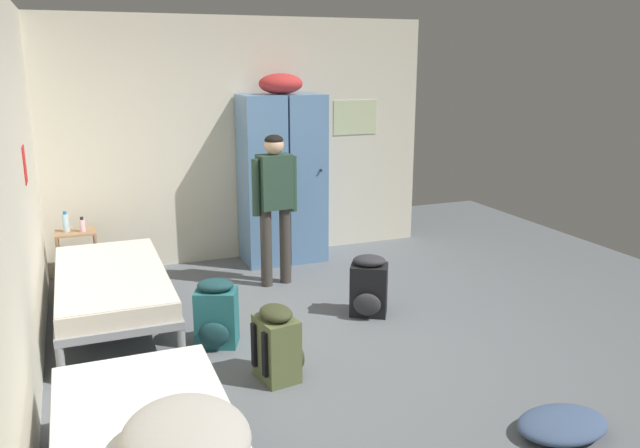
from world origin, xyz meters
TOP-DOWN VIEW (x-y plane):
  - ground_plane at (0.00, 0.00)m, footprint 8.31×8.31m
  - room_backdrop at (-1.16, 1.20)m, footprint 4.35×5.25m
  - locker_bank at (0.36, 2.32)m, footprint 0.90×0.55m
  - shelf_unit at (-1.81, 2.24)m, footprint 0.38×0.30m
  - bed_left_rear at (-1.56, 1.09)m, footprint 0.90×1.90m
  - bedding_heap at (-1.43, -1.75)m, footprint 0.57×0.68m
  - person_traveler at (0.04, 1.58)m, footprint 0.48×0.23m
  - water_bottle at (-1.89, 2.26)m, footprint 0.06×0.06m
  - lotion_bottle at (-1.74, 2.20)m, footprint 0.06×0.06m
  - backpack_black at (0.56, 0.51)m, footprint 0.40×0.41m
  - backpack_teal at (-0.83, 0.39)m, footprint 0.39×0.40m
  - backpack_olive at (-0.54, -0.31)m, footprint 0.37×0.35m
  - clothes_pile_denim at (0.84, -1.61)m, footprint 0.59×0.41m

SIDE VIEW (x-z plane):
  - ground_plane at x=0.00m, z-range 0.00..0.00m
  - clothes_pile_denim at x=0.84m, z-range 0.00..0.13m
  - backpack_black at x=0.56m, z-range -0.02..0.53m
  - backpack_teal at x=-0.83m, z-range -0.02..0.53m
  - backpack_olive at x=-0.54m, z-range -0.02..0.53m
  - shelf_unit at x=-1.81m, z-range 0.06..0.63m
  - bed_left_rear at x=-1.56m, z-range 0.14..0.63m
  - bedding_heap at x=-1.43m, z-range 0.49..0.71m
  - lotion_bottle at x=-1.74m, z-range 0.56..0.71m
  - water_bottle at x=-1.89m, z-range 0.56..0.76m
  - person_traveler at x=0.04m, z-range 0.16..1.67m
  - locker_bank at x=0.36m, z-range -0.07..2.00m
  - room_backdrop at x=-1.16m, z-range 0.00..2.66m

